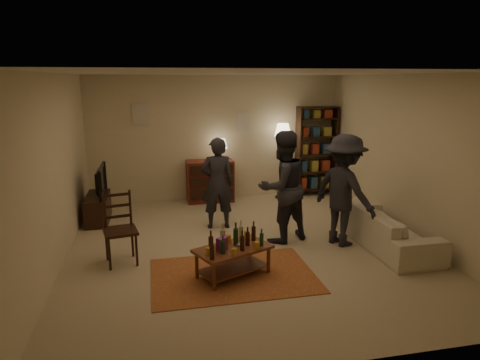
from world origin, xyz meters
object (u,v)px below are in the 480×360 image
object	(u,v)px
floor_lamp	(283,135)
person_by_sofa	(344,190)
dining_chair	(119,225)
bookshelf	(316,150)
dresser	(210,180)
sofa	(386,227)
tv_stand	(98,201)
person_left	(217,183)
coffee_table	(233,250)
person_right	(282,187)

from	to	relation	value
floor_lamp	person_by_sofa	size ratio (longest dim) A/B	0.93
dining_chair	bookshelf	xyz separation A→B (m)	(4.17, 2.95, 0.47)
dresser	person_by_sofa	size ratio (longest dim) A/B	0.76
dining_chair	sofa	bearing A→B (deg)	-13.98
tv_stand	person_left	xyz separation A→B (m)	(2.14, -0.79, 0.43)
coffee_table	tv_stand	distance (m)	3.44
dresser	sofa	xyz separation A→B (m)	(2.39, -3.11, -0.17)
dresser	coffee_table	bearing A→B (deg)	-93.38
sofa	person_left	distance (m)	2.92
sofa	person_by_sofa	bearing A→B (deg)	71.79
person_left	person_by_sofa	world-z (taller)	person_by_sofa
sofa	person_left	bearing A→B (deg)	60.67
tv_stand	floor_lamp	distance (m)	4.07
bookshelf	tv_stand	bearing A→B (deg)	-168.20
dresser	person_left	bearing A→B (deg)	-93.73
bookshelf	coffee_table	bearing A→B (deg)	-125.27
floor_lamp	person_left	size ratio (longest dim) A/B	1.02
tv_stand	person_left	size ratio (longest dim) A/B	0.65
floor_lamp	person_left	xyz separation A→B (m)	(-1.71, -1.64, -0.59)
coffee_table	dining_chair	bearing A→B (deg)	151.96
dresser	floor_lamp	xyz separation A→B (m)	(1.60, -0.06, 0.94)
floor_lamp	sofa	bearing A→B (deg)	-75.40
sofa	dining_chair	bearing A→B (deg)	86.80
bookshelf	person_right	xyz separation A→B (m)	(-1.62, -2.62, -0.12)
sofa	person_by_sofa	xyz separation A→B (m)	(-0.66, 0.22, 0.59)
dresser	person_right	world-z (taller)	person_right
person_right	floor_lamp	bearing A→B (deg)	-127.89
sofa	person_right	bearing A→B (deg)	70.33
dining_chair	person_right	xyz separation A→B (m)	(2.55, 0.33, 0.35)
dining_chair	person_by_sofa	distance (m)	3.48
bookshelf	dining_chair	bearing A→B (deg)	-144.72
dresser	person_left	size ratio (longest dim) A/B	0.83
coffee_table	floor_lamp	world-z (taller)	floor_lamp
coffee_table	bookshelf	bearing A→B (deg)	54.73
floor_lamp	person_left	distance (m)	2.44
person_right	person_by_sofa	size ratio (longest dim) A/B	1.02
person_right	dresser	bearing A→B (deg)	-92.71
person_left	dining_chair	bearing A→B (deg)	38.28
person_right	person_by_sofa	xyz separation A→B (m)	(0.91, -0.35, -0.02)
person_left	person_by_sofa	size ratio (longest dim) A/B	0.92
coffee_table	floor_lamp	distance (m)	4.18
dining_chair	person_right	world-z (taller)	person_right
dresser	person_left	distance (m)	1.74
coffee_table	bookshelf	xyz separation A→B (m)	(2.66, 3.76, 0.66)
coffee_table	tv_stand	size ratio (longest dim) A/B	1.08
dresser	person_by_sofa	xyz separation A→B (m)	(1.73, -2.90, 0.42)
dining_chair	bookshelf	size ratio (longest dim) A/B	0.53
bookshelf	person_by_sofa	world-z (taller)	bookshelf
person_left	sofa	bearing A→B (deg)	152.95
person_by_sofa	coffee_table	bearing A→B (deg)	88.04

